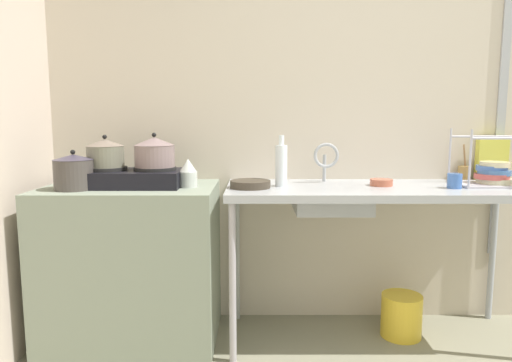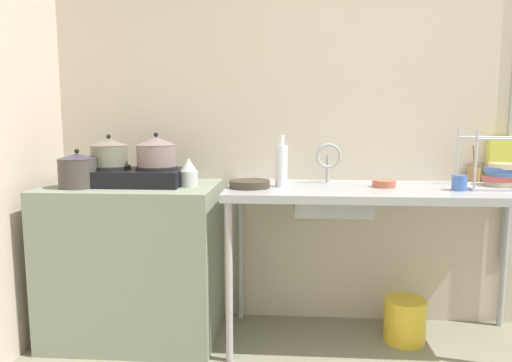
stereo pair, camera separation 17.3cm
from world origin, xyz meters
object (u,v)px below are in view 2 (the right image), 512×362
(pot_beside_stove, at_px, (78,170))
(faucet, at_px, (328,158))
(dish_rack, at_px, (502,177))
(pot_on_left_burner, at_px, (109,152))
(stove, at_px, (134,176))
(small_bowl_on_drainboard, at_px, (384,184))
(bottle_by_sink, at_px, (281,165))
(frying_pan, at_px, (250,184))
(pot_on_right_burner, at_px, (156,151))
(percolator, at_px, (189,173))
(utensil_jar, at_px, (474,174))
(bucket_on_floor, at_px, (405,320))
(cereal_box, at_px, (503,160))
(sink_basin, at_px, (331,199))
(cup_by_rack, at_px, (459,183))

(pot_beside_stove, relative_size, faucet, 0.90)
(dish_rack, bearing_deg, pot_on_left_burner, -179.03)
(stove, xyz_separation_m, small_bowl_on_drainboard, (1.35, 0.03, -0.03))
(bottle_by_sink, bearing_deg, frying_pan, -161.11)
(stove, relative_size, pot_on_right_burner, 2.54)
(percolator, bearing_deg, pot_on_left_burner, 176.21)
(faucet, distance_m, dish_rack, 0.90)
(percolator, bearing_deg, small_bowl_on_drainboard, 3.02)
(pot_beside_stove, height_order, utensil_jar, utensil_jar)
(frying_pan, height_order, bucket_on_floor, frying_pan)
(percolator, distance_m, bottle_by_sink, 0.50)
(frying_pan, bearing_deg, small_bowl_on_drainboard, 6.19)
(faucet, bearing_deg, cereal_box, 6.01)
(pot_on_right_burner, distance_m, pot_beside_stove, 0.42)
(bottle_by_sink, bearing_deg, pot_beside_stove, -173.68)
(bucket_on_floor, bearing_deg, small_bowl_on_drainboard, 178.55)
(pot_beside_stove, height_order, cereal_box, cereal_box)
(cereal_box, height_order, utensil_jar, cereal_box)
(faucet, distance_m, bucket_on_floor, 0.99)
(cereal_box, height_order, bucket_on_floor, cereal_box)
(faucet, height_order, dish_rack, dish_rack)
(percolator, relative_size, frying_pan, 0.71)
(frying_pan, xyz_separation_m, small_bowl_on_drainboard, (0.71, 0.08, -0.00))
(pot_on_right_burner, distance_m, dish_rack, 1.83)
(percolator, xyz_separation_m, frying_pan, (0.33, -0.02, -0.05))
(bottle_by_sink, bearing_deg, percolator, -176.02)
(sink_basin, bearing_deg, cereal_box, 14.82)
(frying_pan, xyz_separation_m, bottle_by_sink, (0.17, 0.06, 0.10))
(sink_basin, bearing_deg, frying_pan, -174.24)
(sink_basin, relative_size, dish_rack, 0.99)
(frying_pan, xyz_separation_m, bucket_on_floor, (0.85, 0.07, -0.76))
(sink_basin, height_order, bucket_on_floor, sink_basin)
(pot_on_left_burner, bearing_deg, pot_on_right_burner, 0.00)
(small_bowl_on_drainboard, bearing_deg, percolator, -176.98)
(faucet, relative_size, frying_pan, 1.06)
(bottle_by_sink, distance_m, utensil_jar, 1.12)
(bottle_by_sink, relative_size, bucket_on_floor, 1.14)
(faucet, distance_m, cup_by_rack, 0.68)
(sink_basin, relative_size, frying_pan, 1.85)
(stove, height_order, cereal_box, cereal_box)
(percolator, xyz_separation_m, faucet, (0.75, 0.18, 0.07))
(small_bowl_on_drainboard, height_order, utensil_jar, utensil_jar)
(percolator, bearing_deg, bottle_by_sink, 3.98)
(stove, distance_m, cup_by_rack, 1.71)
(frying_pan, relative_size, small_bowl_on_drainboard, 1.74)
(sink_basin, bearing_deg, percolator, -178.39)
(stove, distance_m, bucket_on_floor, 1.69)
(frying_pan, bearing_deg, sink_basin, 5.76)
(bottle_by_sink, bearing_deg, bucket_on_floor, 1.42)
(dish_rack, relative_size, utensil_jar, 1.86)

